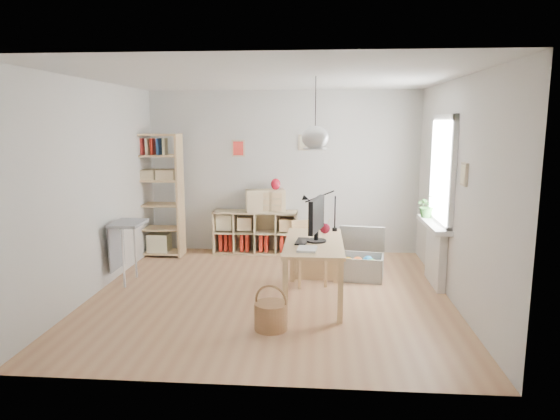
# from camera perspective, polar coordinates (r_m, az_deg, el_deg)

# --- Properties ---
(ground) EXTENTS (4.50, 4.50, 0.00)m
(ground) POSITION_cam_1_polar(r_m,az_deg,el_deg) (6.48, -1.10, -9.63)
(ground) COLOR tan
(ground) RESTS_ON ground
(room_shell) EXTENTS (4.50, 4.50, 4.50)m
(room_shell) POSITION_cam_1_polar(r_m,az_deg,el_deg) (5.93, 4.04, 8.27)
(room_shell) COLOR silver
(room_shell) RESTS_ON ground
(window_unit) EXTENTS (0.07, 1.16, 1.46)m
(window_unit) POSITION_cam_1_polar(r_m,az_deg,el_deg) (6.90, 18.14, 4.28)
(window_unit) COLOR white
(window_unit) RESTS_ON ground
(radiator) EXTENTS (0.10, 0.80, 0.80)m
(radiator) POSITION_cam_1_polar(r_m,az_deg,el_deg) (7.09, 17.36, -4.99)
(radiator) COLOR white
(radiator) RESTS_ON ground
(windowsill) EXTENTS (0.22, 1.20, 0.06)m
(windowsill) POSITION_cam_1_polar(r_m,az_deg,el_deg) (6.98, 17.14, -1.58)
(windowsill) COLOR white
(windowsill) RESTS_ON radiator
(desk) EXTENTS (0.70, 1.50, 0.75)m
(desk) POSITION_cam_1_polar(r_m,az_deg,el_deg) (6.12, 3.89, -4.41)
(desk) COLOR tan
(desk) RESTS_ON ground
(cube_shelf) EXTENTS (1.40, 0.38, 0.72)m
(cube_shelf) POSITION_cam_1_polar(r_m,az_deg,el_deg) (8.44, -2.93, -2.89)
(cube_shelf) COLOR beige
(cube_shelf) RESTS_ON ground
(tall_bookshelf) EXTENTS (0.80, 0.38, 2.00)m
(tall_bookshelf) POSITION_cam_1_polar(r_m,az_deg,el_deg) (8.38, -13.91, 2.22)
(tall_bookshelf) COLOR tan
(tall_bookshelf) RESTS_ON ground
(side_table) EXTENTS (0.40, 0.55, 0.85)m
(side_table) POSITION_cam_1_polar(r_m,az_deg,el_deg) (7.11, -17.43, -2.73)
(side_table) COLOR #939396
(side_table) RESTS_ON ground
(chair) EXTENTS (0.51, 0.51, 0.85)m
(chair) POSITION_cam_1_polar(r_m,az_deg,el_deg) (6.81, 3.27, -4.39)
(chair) COLOR #939396
(chair) RESTS_ON ground
(wicker_basket) EXTENTS (0.35, 0.35, 0.49)m
(wicker_basket) POSITION_cam_1_polar(r_m,az_deg,el_deg) (5.41, -1.04, -11.90)
(wicker_basket) COLOR #A5744A
(wicker_basket) RESTS_ON ground
(storage_chest) EXTENTS (0.76, 0.84, 0.70)m
(storage_chest) POSITION_cam_1_polar(r_m,az_deg,el_deg) (7.20, 9.18, -5.86)
(storage_chest) COLOR #BABAB5
(storage_chest) RESTS_ON ground
(monitor) EXTENTS (0.25, 0.61, 0.53)m
(monitor) POSITION_cam_1_polar(r_m,az_deg,el_deg) (6.01, 4.19, -0.84)
(monitor) COLOR black
(monitor) RESTS_ON desk
(keyboard) EXTENTS (0.17, 0.37, 0.02)m
(keyboard) POSITION_cam_1_polar(r_m,az_deg,el_deg) (6.04, 2.52, -3.60)
(keyboard) COLOR black
(keyboard) RESTS_ON desk
(task_lamp) EXTENTS (0.47, 0.17, 0.50)m
(task_lamp) POSITION_cam_1_polar(r_m,az_deg,el_deg) (6.55, 4.32, 0.43)
(task_lamp) COLOR black
(task_lamp) RESTS_ON desk
(yarn_ball) EXTENTS (0.13, 0.13, 0.13)m
(yarn_ball) POSITION_cam_1_polar(r_m,az_deg,el_deg) (6.51, 5.16, -2.11)
(yarn_ball) COLOR #530B18
(yarn_ball) RESTS_ON desk
(paper_tray) EXTENTS (0.23, 0.28, 0.03)m
(paper_tray) POSITION_cam_1_polar(r_m,az_deg,el_deg) (5.66, 3.11, -4.47)
(paper_tray) COLOR white
(paper_tray) RESTS_ON desk
(drawer_chest) EXTENTS (0.68, 0.43, 0.36)m
(drawer_chest) POSITION_cam_1_polar(r_m,az_deg,el_deg) (8.26, -1.67, 1.09)
(drawer_chest) COLOR beige
(drawer_chest) RESTS_ON cube_shelf
(red_vase) EXTENTS (0.16, 0.16, 0.19)m
(red_vase) POSITION_cam_1_polar(r_m,az_deg,el_deg) (8.21, -0.50, 2.97)
(red_vase) COLOR maroon
(red_vase) RESTS_ON drawer_chest
(potted_plant) EXTENTS (0.34, 0.31, 0.33)m
(potted_plant) POSITION_cam_1_polar(r_m,az_deg,el_deg) (7.28, 16.47, 0.46)
(potted_plant) COLOR #285921
(potted_plant) RESTS_ON windowsill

